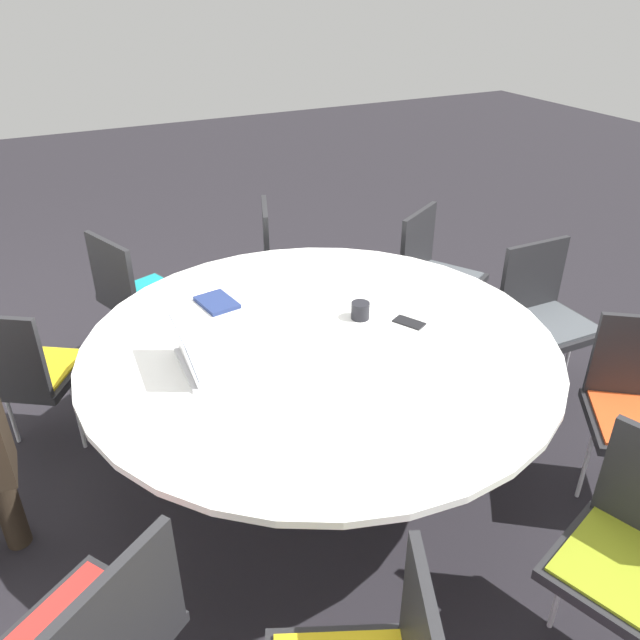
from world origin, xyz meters
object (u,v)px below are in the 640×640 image
object	(u,v)px
chair_1	(95,638)
cell_phone	(409,322)
coffee_cup	(360,311)
chair_6	(435,268)
chair_8	(136,290)
laptop	(200,357)
chair_9	(21,368)
chair_5	(545,310)
chair_7	(287,257)
spiral_notebook	(217,302)

from	to	relation	value
chair_1	cell_phone	bearing A→B (deg)	-7.09
coffee_cup	cell_phone	bearing A→B (deg)	-128.41
chair_6	chair_8	distance (m)	1.80
cell_phone	laptop	bearing A→B (deg)	85.79
chair_9	laptop	bearing A→B (deg)	-12.18
chair_5	chair_7	xyz separation A→B (m)	(1.28, 0.97, 0.00)
chair_5	cell_phone	size ratio (longest dim) A/B	5.51
chair_5	chair_6	world-z (taller)	same
chair_5	chair_8	xyz separation A→B (m)	(1.23, 1.95, 0.00)
chair_1	chair_7	xyz separation A→B (m)	(2.17, -1.53, 0.00)
chair_7	chair_6	bearing A→B (deg)	73.02
spiral_notebook	coffee_cup	size ratio (longest dim) A/B	2.73
laptop	cell_phone	xyz separation A→B (m)	(-0.07, -0.96, -0.05)
laptop	chair_7	bearing A→B (deg)	-33.58
chair_6	laptop	xyz separation A→B (m)	(-0.74, 1.70, 0.26)
chair_5	chair_9	distance (m)	2.68
chair_5	chair_1	bearing A→B (deg)	20.25
chair_8	laptop	world-z (taller)	laptop
chair_1	chair_5	bearing A→B (deg)	-14.68
chair_6	chair_9	xyz separation A→B (m)	(-0.05, 2.37, 0.00)
chair_9	coffee_cup	xyz separation A→B (m)	(-0.61, -1.45, 0.25)
chair_5	chair_6	bearing A→B (deg)	-71.77
coffee_cup	spiral_notebook	bearing A→B (deg)	52.30
laptop	cell_phone	distance (m)	0.96
chair_7	chair_9	bearing A→B (deg)	-48.61
chair_6	chair_9	bearing A→B (deg)	-28.84
spiral_notebook	coffee_cup	xyz separation A→B (m)	(-0.42, -0.55, 0.03)
chair_1	chair_5	size ratio (longest dim) A/B	1.00
chair_5	cell_phone	bearing A→B (deg)	6.57
chair_9	chair_5	bearing A→B (deg)	18.96
chair_6	cell_phone	size ratio (longest dim) A/B	5.51
chair_5	laptop	distance (m)	1.94
chair_1	chair_7	bearing A→B (deg)	20.53
chair_6	chair_8	world-z (taller)	same
chair_7	spiral_notebook	distance (m)	1.10
spiral_notebook	chair_7	bearing A→B (deg)	-41.46
chair_7	coffee_cup	size ratio (longest dim) A/B	10.16
chair_9	cell_phone	xyz separation A→B (m)	(-0.75, -1.63, 0.21)
chair_6	chair_7	bearing A→B (deg)	-67.45
chair_1	chair_6	world-z (taller)	same
chair_8	cell_phone	distance (m)	1.66
laptop	chair_9	bearing A→B (deg)	47.10
coffee_cup	laptop	bearing A→B (deg)	95.13
chair_6	chair_9	size ratio (longest dim) A/B	1.00
chair_9	spiral_notebook	xyz separation A→B (m)	(-0.19, -0.90, 0.22)
coffee_cup	chair_5	bearing A→B (deg)	-92.13
spiral_notebook	chair_8	bearing A→B (deg)	18.64
coffee_cup	chair_9	bearing A→B (deg)	67.21
chair_1	laptop	world-z (taller)	laptop
chair_7	laptop	world-z (taller)	laptop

